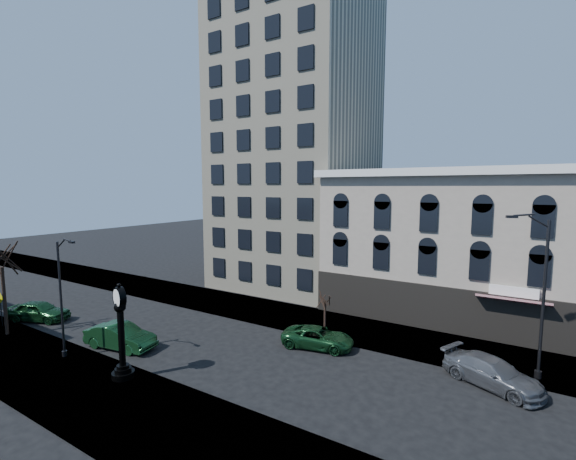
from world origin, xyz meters
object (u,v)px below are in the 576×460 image
Objects in this scene: street_clock at (121,335)px; car_near_a at (39,311)px; warning_sign at (1,303)px; car_near_b at (120,336)px; street_lamp_near at (63,266)px.

car_near_a is at bearing -174.56° from street_clock.
warning_sign is 11.86m from car_near_b.
street_lamp_near is 11.22m from warning_sign.
street_clock is 1.09× the size of car_near_b.
warning_sign reaches higher than car_near_a.
warning_sign reaches higher than car_near_b.
car_near_a is (0.92, 2.30, -1.14)m from warning_sign.
car_near_b is at bearing 161.72° from street_clock.
street_lamp_near reaches higher than car_near_b.
warning_sign is 2.73m from car_near_a.
street_lamp_near is at bearing 148.67° from car_near_b.
car_near_a is at bearing 167.88° from street_lamp_near.
car_near_a is 10.63m from car_near_b.
warning_sign is at bearing -165.60° from street_clock.
street_clock is at bearing -133.71° from car_near_b.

